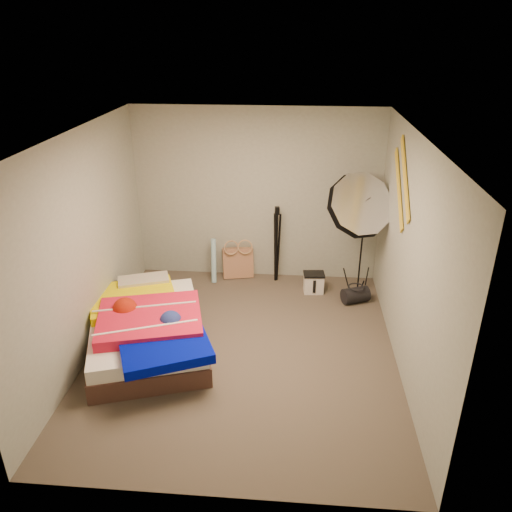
# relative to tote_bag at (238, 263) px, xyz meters

# --- Properties ---
(floor) EXTENTS (4.00, 4.00, 0.00)m
(floor) POSITION_rel_tote_bag_xyz_m (0.28, -1.90, -0.23)
(floor) COLOR #50463B
(floor) RESTS_ON ground
(ceiling) EXTENTS (4.00, 4.00, 0.00)m
(ceiling) POSITION_rel_tote_bag_xyz_m (0.28, -1.90, 2.27)
(ceiling) COLOR silver
(ceiling) RESTS_ON wall_back
(wall_back) EXTENTS (3.50, 0.00, 3.50)m
(wall_back) POSITION_rel_tote_bag_xyz_m (0.28, 0.10, 1.02)
(wall_back) COLOR #979D8E
(wall_back) RESTS_ON floor
(wall_front) EXTENTS (3.50, 0.00, 3.50)m
(wall_front) POSITION_rel_tote_bag_xyz_m (0.28, -3.90, 1.02)
(wall_front) COLOR #979D8E
(wall_front) RESTS_ON floor
(wall_left) EXTENTS (0.00, 4.00, 4.00)m
(wall_left) POSITION_rel_tote_bag_xyz_m (-1.47, -1.90, 1.02)
(wall_left) COLOR #979D8E
(wall_left) RESTS_ON floor
(wall_right) EXTENTS (0.00, 4.00, 4.00)m
(wall_right) POSITION_rel_tote_bag_xyz_m (2.03, -1.90, 1.02)
(wall_right) COLOR #979D8E
(wall_right) RESTS_ON floor
(tote_bag) EXTENTS (0.48, 0.29, 0.47)m
(tote_bag) POSITION_rel_tote_bag_xyz_m (0.00, 0.00, 0.00)
(tote_bag) COLOR tan
(tote_bag) RESTS_ON floor
(wrapping_roll) EXTENTS (0.09, 0.19, 0.66)m
(wrapping_roll) POSITION_rel_tote_bag_xyz_m (-0.34, -0.18, 0.10)
(wrapping_roll) COLOR #479EBC
(wrapping_roll) RESTS_ON floor
(camera_case) EXTENTS (0.29, 0.22, 0.27)m
(camera_case) POSITION_rel_tote_bag_xyz_m (1.13, -0.40, -0.09)
(camera_case) COLOR silver
(camera_case) RESTS_ON floor
(duffel_bag) EXTENTS (0.41, 0.34, 0.22)m
(duffel_bag) POSITION_rel_tote_bag_xyz_m (1.69, -0.64, -0.12)
(duffel_bag) COLOR black
(duffel_bag) RESTS_ON floor
(wall_stripe_upper) EXTENTS (0.02, 0.91, 0.78)m
(wall_stripe_upper) POSITION_rel_tote_bag_xyz_m (2.01, -1.30, 1.72)
(wall_stripe_upper) COLOR gold
(wall_stripe_upper) RESTS_ON wall_right
(wall_stripe_lower) EXTENTS (0.02, 0.91, 0.78)m
(wall_stripe_lower) POSITION_rel_tote_bag_xyz_m (2.01, -1.05, 1.52)
(wall_stripe_lower) COLOR gold
(wall_stripe_lower) RESTS_ON wall_right
(bed) EXTENTS (1.81, 2.15, 0.53)m
(bed) POSITION_rel_tote_bag_xyz_m (-0.84, -1.92, 0.04)
(bed) COLOR #4B2F27
(bed) RESTS_ON floor
(photo_umbrella) EXTENTS (0.99, 0.85, 1.86)m
(photo_umbrella) POSITION_rel_tote_bag_xyz_m (1.64, -0.48, 1.11)
(photo_umbrella) COLOR black
(photo_umbrella) RESTS_ON floor
(camera_tripod) EXTENTS (0.07, 0.07, 1.15)m
(camera_tripod) POSITION_rel_tote_bag_xyz_m (0.58, -0.08, 0.43)
(camera_tripod) COLOR black
(camera_tripod) RESTS_ON floor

